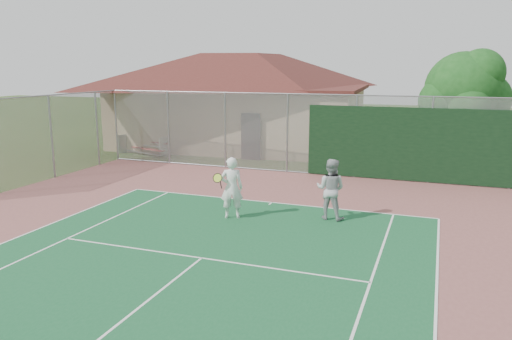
% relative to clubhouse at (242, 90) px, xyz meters
% --- Properties ---
extents(back_fence, '(20.08, 0.11, 3.53)m').
position_rel_clubhouse_xyz_m(back_fence, '(7.98, -6.86, -1.59)').
color(back_fence, gray).
rests_on(back_fence, ground).
extents(side_fence_left, '(0.08, 9.00, 3.50)m').
position_rel_clubhouse_xyz_m(side_fence_left, '(-4.12, -11.34, -1.51)').
color(side_fence_left, gray).
rests_on(side_fence_left, ground).
extents(clubhouse, '(15.49, 10.86, 6.42)m').
position_rel_clubhouse_xyz_m(clubhouse, '(0.00, 0.00, 0.00)').
color(clubhouse, tan).
rests_on(clubhouse, ground).
extents(bleachers, '(3.14, 2.34, 1.01)m').
position_rel_clubhouse_xyz_m(bleachers, '(-3.60, -4.60, -2.73)').
color(bleachers, '#9E2E24').
rests_on(bleachers, ground).
extents(tree, '(3.89, 3.68, 5.42)m').
position_rel_clubhouse_xyz_m(tree, '(12.12, -4.06, 0.30)').
color(tree, '#3D2816').
rests_on(tree, ground).
extents(player_white_front, '(0.91, 0.78, 1.93)m').
position_rel_clubhouse_xyz_m(player_white_front, '(5.26, -14.08, -2.29)').
color(player_white_front, white).
rests_on(player_white_front, ground).
extents(player_grey_back, '(0.99, 0.80, 1.89)m').
position_rel_clubhouse_xyz_m(player_grey_back, '(8.16, -13.11, -2.31)').
color(player_grey_back, '#A8ABAD').
rests_on(player_grey_back, ground).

